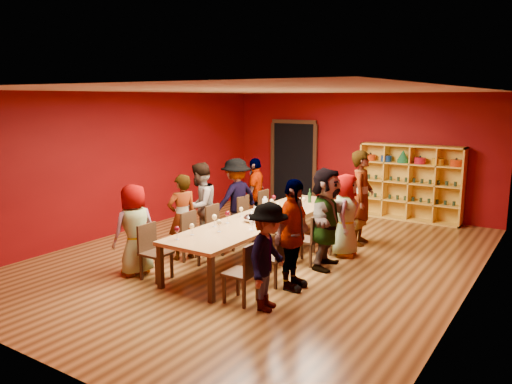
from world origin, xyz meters
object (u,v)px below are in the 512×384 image
Objects in this scene: person_left_3 at (236,198)px; person_right_2 at (326,218)px; person_right_4 at (362,198)px; wine_bottle at (310,197)px; chair_person_right_3 at (330,227)px; chair_person_right_1 at (276,254)px; chair_person_right_0 at (245,270)px; chair_person_left_1 at (193,234)px; person_right_0 at (268,257)px; chair_person_left_2 at (217,226)px; tasting_table at (264,220)px; chair_person_left_0 at (152,248)px; shelving_unit at (411,179)px; chair_person_left_4 at (268,208)px; spittoon_bowl at (252,218)px; chair_person_left_3 at (248,215)px; chair_person_right_2 at (311,237)px; person_left_2 at (200,206)px; person_right_3 at (346,215)px; person_left_1 at (182,217)px; person_right_1 at (293,235)px; person_left_4 at (256,194)px; chair_person_right_4 at (348,218)px; person_left_0 at (135,230)px.

person_left_3 is 2.50m from person_right_2.
wine_bottle is at bearing 88.86° from person_right_4.
chair_person_right_1 is at bearing -90.00° from chair_person_right_3.
chair_person_right_0 is at bearing 165.95° from person_right_4.
person_right_0 is (2.19, -1.04, 0.26)m from chair_person_left_1.
chair_person_left_2 and chair_person_right_3 have the same top height.
chair_person_right_0 is at bearing -64.69° from tasting_table.
chair_person_left_1 is (0.00, 1.02, 0.00)m from chair_person_left_0.
shelving_unit reaches higher than wine_bottle.
chair_person_left_4 is 2.26m from spittoon_bowl.
chair_person_right_2 is at bearing -22.01° from chair_person_left_3.
chair_person_left_3 is 1.00× the size of chair_person_right_3.
shelving_unit reaches higher than chair_person_left_4.
chair_person_left_3 is 1.00× the size of chair_person_right_0.
person_left_2 reaches higher than chair_person_left_1.
person_right_4 reaches higher than person_right_3.
person_left_1 is 2.75m from chair_person_right_3.
person_right_0 is at bearing -176.81° from person_right_1.
chair_person_left_3 is 1.00× the size of chair_person_right_1.
chair_person_right_2 is (-0.28, 1.17, -0.35)m from person_right_1.
person_left_3 is 0.90m from chair_person_left_4.
person_right_1 is 2.88m from wine_bottle.
chair_person_left_1 and chair_person_right_1 have the same top height.
chair_person_left_0 and chair_person_left_4 have the same top height.
person_left_2 is at bearing 103.16° from person_right_3.
person_right_1 is at bearing 25.57° from person_left_4.
chair_person_left_2 is 1.03m from chair_person_left_3.
chair_person_right_4 is at bearing 55.53° from chair_person_left_1.
person_right_4 is at bearing 85.89° from chair_person_right_0.
person_left_1 is (-0.25, 1.02, 0.28)m from chair_person_left_0.
person_right_2 is 6.15× the size of spittoon_bowl.
chair_person_left_0 is 0.52× the size of person_right_1.
chair_person_right_0 is 2.85m from person_right_3.
person_left_2 is at bearing 7.94° from person_left_3.
person_left_2 is 1.88× the size of chair_person_left_3.
person_left_1 is at bearing 55.18° from person_right_0.
chair_person_right_0 is 2.82m from chair_person_right_3.
person_left_0 is 4.43m from person_right_4.
chair_person_right_0 is 3.72m from person_right_4.
chair_person_right_3 is (2.11, 0.06, -0.33)m from person_left_3.
chair_person_right_1 is 2.81m from wine_bottle.
chair_person_right_1 is 1.00× the size of chair_person_right_2.
person_right_1 is (2.10, -0.19, 0.35)m from chair_person_left_1.
person_left_1 is 2.50m from person_left_4.
person_right_4 reaches higher than person_left_4.
chair_person_left_0 is at bearing -115.48° from tasting_table.
person_right_4 is (2.08, 1.96, 0.44)m from chair_person_left_2.
chair_person_left_2 is at bearing -90.00° from chair_person_left_3.
person_left_1 is at bearing -14.98° from person_left_4.
chair_person_left_4 and chair_person_right_1 have the same top height.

